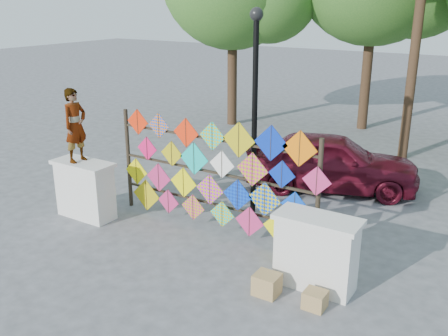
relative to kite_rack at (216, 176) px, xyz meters
The scene contains 9 objects.
ground 1.42m from the kite_rack, 99.59° to the right, with size 80.00×80.00×0.00m, color gray.
parapet_left 3.03m from the kite_rack, 161.75° to the right, with size 1.40×0.65×1.28m.
parapet_right 2.80m from the kite_rack, 19.86° to the right, with size 1.40×0.65×1.28m.
kite_rack is the anchor object (origin of this frame).
vendor_woman 3.20m from the kite_rack, 162.41° to the right, with size 0.58×0.38×1.58m, color #99999E.
sedan 3.80m from the kite_rack, 72.56° to the left, with size 1.73×4.29×1.46m, color #5A0F1F.
lamppost 1.96m from the kite_rack, 82.08° to the left, with size 0.28×0.28×4.46m.
cardboard_box_near 2.75m from the kite_rack, 37.91° to the right, with size 0.40×0.36×0.36m, color #AC8053.
cardboard_box_far 3.38m from the kite_rack, 28.07° to the right, with size 0.34×0.31×0.29m, color #AC8053.
Camera 1 is at (5.32, -7.23, 4.60)m, focal length 40.00 mm.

